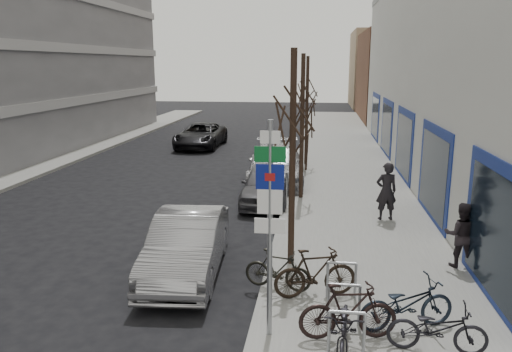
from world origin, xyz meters
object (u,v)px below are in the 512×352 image
(tree_mid, at_px, (303,93))
(pedestrian_near, at_px, (386,191))
(meter_mid, at_px, (287,187))
(bike_far_inner, at_px, (315,272))
(bike_rack, at_px, (344,299))
(parked_car_front, at_px, (187,245))
(highway_sign_pole, at_px, (270,217))
(lane_car, at_px, (201,135))
(meter_back, at_px, (295,158))
(tree_near, at_px, (293,108))
(bike_mid_inner, at_px, (278,269))
(parked_car_back, at_px, (276,164))
(meter_front, at_px, (272,240))
(bike_near_left, at_px, (345,326))
(bike_far_curb, at_px, (437,324))
(pedestrian_far, at_px, (461,234))
(bike_mid_curb, at_px, (407,300))
(bike_near_right, at_px, (348,311))
(tree_far, at_px, (307,85))
(parked_car_mid, at_px, (266,185))

(tree_mid, xyz_separation_m, pedestrian_near, (2.85, -2.43, -3.00))
(meter_mid, bearing_deg, tree_mid, 73.30)
(pedestrian_near, bearing_deg, meter_mid, -27.47)
(tree_mid, height_order, bike_far_inner, tree_mid)
(bike_rack, relative_size, parked_car_front, 0.49)
(highway_sign_pole, distance_m, parked_car_front, 4.06)
(lane_car, bearing_deg, meter_back, -50.37)
(tree_near, xyz_separation_m, bike_mid_inner, (-0.21, -1.55, -3.48))
(parked_car_back, relative_size, pedestrian_near, 3.05)
(meter_back, xyz_separation_m, parked_car_back, (-0.75, -1.19, -0.08))
(bike_far_inner, xyz_separation_m, parked_car_front, (-3.18, 1.18, 0.05))
(bike_mid_inner, bearing_deg, meter_front, 26.12)
(meter_mid, relative_size, parked_car_front, 0.27)
(meter_front, xyz_separation_m, meter_mid, (0.00, 5.50, 0.00))
(bike_near_left, distance_m, bike_far_inner, 2.26)
(meter_front, relative_size, parked_car_back, 0.22)
(meter_mid, distance_m, bike_far_curb, 9.30)
(bike_rack, bearing_deg, meter_front, 124.51)
(parked_car_back, bearing_deg, meter_front, -89.54)
(pedestrian_far, bearing_deg, parked_car_front, 17.06)
(meter_back, height_order, bike_mid_curb, meter_back)
(meter_mid, distance_m, bike_near_right, 8.65)
(tree_far, relative_size, bike_near_left, 2.97)
(tree_far, bearing_deg, bike_far_inner, -87.55)
(tree_near, relative_size, tree_mid, 1.00)
(tree_mid, height_order, meter_back, tree_mid)
(tree_near, relative_size, bike_mid_inner, 3.51)
(tree_mid, height_order, bike_mid_inner, tree_mid)
(bike_mid_curb, bearing_deg, parked_car_back, -2.80)
(bike_rack, xyz_separation_m, parked_car_mid, (-2.51, 8.96, 0.05))
(parked_car_front, bearing_deg, bike_near_left, -46.81)
(highway_sign_pole, relative_size, bike_near_left, 2.27)
(bike_mid_inner, relative_size, pedestrian_far, 0.94)
(meter_back, distance_m, pedestrian_near, 7.23)
(meter_back, bearing_deg, bike_rack, -82.98)
(meter_back, distance_m, bike_near_right, 14.09)
(pedestrian_far, bearing_deg, parked_car_mid, -37.37)
(pedestrian_far, bearing_deg, bike_far_curb, 79.44)
(meter_front, relative_size, bike_mid_inner, 0.81)
(meter_back, height_order, pedestrian_near, pedestrian_near)
(bike_far_inner, bearing_deg, meter_mid, -8.38)
(meter_mid, xyz_separation_m, pedestrian_near, (3.30, -0.93, 0.18))
(meter_front, height_order, bike_near_left, meter_front)
(lane_car, bearing_deg, bike_mid_curb, -65.87)
(meter_back, height_order, parked_car_front, parked_car_front)
(tree_near, relative_size, pedestrian_far, 3.28)
(meter_mid, distance_m, bike_mid_inner, 6.56)
(pedestrian_far, bearing_deg, tree_far, -62.89)
(bike_near_right, relative_size, bike_far_curb, 1.07)
(highway_sign_pole, bearing_deg, bike_near_left, -20.89)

